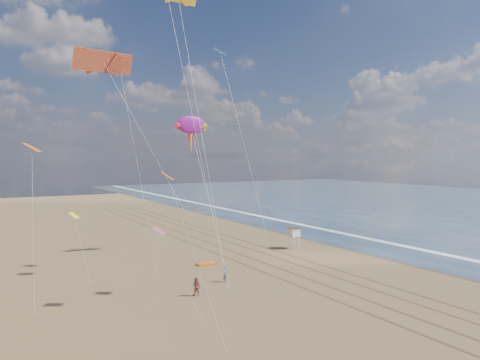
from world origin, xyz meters
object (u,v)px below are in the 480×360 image
object	(u,v)px
grounded_kite	(206,264)
kite_flyer_a	(225,274)
show_kite	(191,125)
kite_flyer_b	(197,287)
lifeguard_stand	(294,232)

from	to	relation	value
grounded_kite	kite_flyer_a	distance (m)	7.51
grounded_kite	kite_flyer_a	xyz separation A→B (m)	(-1.47, -7.34, 0.68)
show_kite	kite_flyer_b	size ratio (longest dim) A/B	13.82
kite_flyer_b	kite_flyer_a	bearing A→B (deg)	84.75
lifeguard_stand	kite_flyer_b	world-z (taller)	lifeguard_stand
grounded_kite	kite_flyer_a	size ratio (longest dim) A/B	1.27
lifeguard_stand	kite_flyer_a	world-z (taller)	lifeguard_stand
lifeguard_stand	kite_flyer_a	distance (m)	18.58
show_kite	grounded_kite	bearing A→B (deg)	-102.60
grounded_kite	show_kite	distance (m)	17.86
grounded_kite	lifeguard_stand	bearing A→B (deg)	14.50
lifeguard_stand	kite_flyer_b	size ratio (longest dim) A/B	1.71
grounded_kite	show_kite	world-z (taller)	show_kite
grounded_kite	kite_flyer_b	bearing A→B (deg)	-115.88
lifeguard_stand	grounded_kite	world-z (taller)	lifeguard_stand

